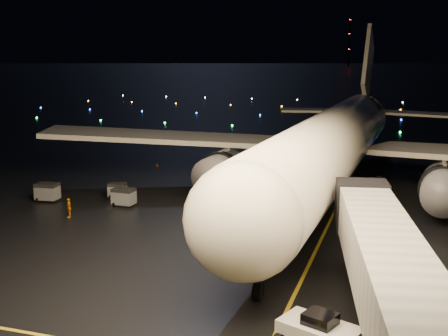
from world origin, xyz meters
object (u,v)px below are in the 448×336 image
at_px(airliner, 339,105).
at_px(crew_c, 69,208).
at_px(belt_loader, 228,222).
at_px(baggage_cart_0, 124,197).
at_px(baggage_cart_2, 47,192).
at_px(pushback_tug, 320,331).
at_px(baggage_cart_1, 117,190).

height_order(airliner, crew_c, airliner).
xyz_separation_m(belt_loader, baggage_cart_0, (-13.02, 7.17, -0.74)).
height_order(crew_c, baggage_cart_2, baggage_cart_2).
relative_size(pushback_tug, baggage_cart_0, 1.93).
bearing_deg(crew_c, baggage_cart_0, 115.43).
height_order(airliner, baggage_cart_1, airliner).
bearing_deg(crew_c, pushback_tug, 21.48).
xyz_separation_m(airliner, belt_loader, (-6.00, -19.24, -7.83)).
bearing_deg(pushback_tug, crew_c, 168.09).
xyz_separation_m(airliner, pushback_tug, (3.35, -33.51, -8.50)).
bearing_deg(belt_loader, crew_c, -167.75).
bearing_deg(baggage_cart_0, belt_loader, -26.38).
xyz_separation_m(baggage_cart_0, baggage_cart_2, (-8.23, -0.75, 0.04)).
bearing_deg(pushback_tug, belt_loader, 144.21).
distance_m(belt_loader, baggage_cart_1, 18.15).
distance_m(baggage_cart_0, baggage_cart_2, 8.27).
bearing_deg(baggage_cart_1, airliner, 9.16).
distance_m(pushback_tug, baggage_cart_2, 36.95).
bearing_deg(baggage_cart_2, baggage_cart_1, 23.14).
relative_size(crew_c, baggage_cart_0, 0.88).
xyz_separation_m(crew_c, baggage_cart_2, (-5.39, 4.40, 0.01)).
height_order(belt_loader, baggage_cart_1, belt_loader).
bearing_deg(baggage_cart_1, belt_loader, -47.66).
xyz_separation_m(pushback_tug, baggage_cart_0, (-22.38, 21.45, -0.07)).
xyz_separation_m(airliner, baggage_cart_1, (-21.21, -9.37, -8.69)).
bearing_deg(baggage_cart_0, pushback_tug, -41.32).
relative_size(crew_c, baggage_cart_2, 0.84).
relative_size(airliner, pushback_tug, 16.61).
bearing_deg(baggage_cart_2, belt_loader, -23.34).
relative_size(baggage_cart_0, baggage_cart_1, 1.15).
bearing_deg(airliner, baggage_cart_1, -154.08).
xyz_separation_m(airliner, baggage_cart_0, (-19.03, -12.06, -8.57)).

